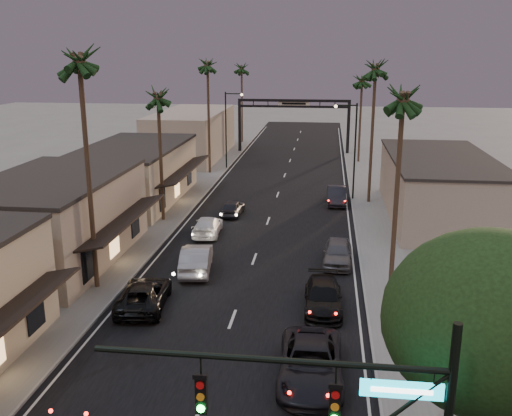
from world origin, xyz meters
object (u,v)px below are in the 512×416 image
(palm_ra, at_px, (404,92))
(oncoming_silver, at_px, (196,259))
(palm_lc, at_px, (158,92))
(curbside_black, at_px, (323,297))
(corner_tree, at_px, (495,330))
(palm_rc, at_px, (362,77))
(arch, at_px, (294,112))
(palm_ld, at_px, (207,62))
(oncoming_pickup, at_px, (144,294))
(curbside_near, at_px, (311,363))
(palm_far, at_px, (242,66))
(palm_rb, at_px, (376,64))
(streetlight_left, at_px, (228,124))
(palm_lb, at_px, (79,54))
(streetlight_right, at_px, (352,143))

(palm_ra, relative_size, oncoming_silver, 2.59)
(palm_lc, relative_size, curbside_black, 2.46)
(corner_tree, relative_size, oncoming_silver, 1.72)
(palm_ra, height_order, oncoming_silver, palm_ra)
(curbside_black, bearing_deg, palm_rc, 83.15)
(arch, distance_m, palm_ld, 18.61)
(oncoming_pickup, distance_m, oncoming_silver, 5.75)
(curbside_near, bearing_deg, palm_ra, 65.95)
(oncoming_silver, height_order, curbside_black, oncoming_silver)
(arch, distance_m, palm_far, 12.96)
(oncoming_pickup, height_order, curbside_near, curbside_near)
(palm_lc, xyz_separation_m, palm_rb, (17.20, 8.00, 1.95))
(palm_lc, xyz_separation_m, curbside_black, (13.28, -15.19, -9.75))
(streetlight_left, bearing_deg, palm_ra, -65.46)
(palm_lb, bearing_deg, arch, 79.84)
(arch, bearing_deg, streetlight_right, -74.53)
(palm_rc, distance_m, oncoming_silver, 41.54)
(palm_lc, distance_m, oncoming_pickup, 19.15)
(palm_lc, xyz_separation_m, palm_ra, (17.20, -12.00, 0.97))
(palm_rc, bearing_deg, oncoming_silver, -107.24)
(palm_ld, xyz_separation_m, curbside_near, (12.84, -41.24, -11.61))
(palm_far, relative_size, oncoming_pickup, 2.51)
(corner_tree, relative_size, oncoming_pickup, 1.68)
(arch, bearing_deg, palm_lb, -100.16)
(palm_rc, relative_size, palm_far, 0.92)
(palm_ra, xyz_separation_m, palm_far, (-16.90, 54.00, 0.00))
(oncoming_pickup, xyz_separation_m, curbside_near, (9.27, -6.15, 0.08))
(palm_lc, relative_size, oncoming_silver, 2.39)
(streetlight_right, height_order, palm_ra, palm_ra)
(palm_rb, xyz_separation_m, curbside_near, (-4.36, -30.24, -11.61))
(arch, height_order, palm_ld, palm_ld)
(palm_rc, height_order, curbside_near, palm_rc)
(palm_lb, distance_m, palm_far, 56.03)
(palm_rc, height_order, oncoming_silver, palm_rc)
(streetlight_left, distance_m, palm_lc, 22.65)
(palm_lc, relative_size, curbside_near, 2.11)
(corner_tree, bearing_deg, arch, 98.62)
(oncoming_pickup, bearing_deg, oncoming_silver, -112.70)
(curbside_black, bearing_deg, streetlight_right, 83.05)
(palm_lb, bearing_deg, curbside_black, -5.11)
(corner_tree, distance_m, curbside_black, 15.14)
(arch, bearing_deg, corner_tree, -81.38)
(corner_tree, xyz_separation_m, palm_ra, (-0.88, 16.55, 5.46))
(palm_ld, bearing_deg, streetlight_right, -32.79)
(palm_rb, distance_m, curbside_near, 32.68)
(arch, bearing_deg, palm_far, 136.05)
(corner_tree, bearing_deg, streetlight_left, 107.97)
(streetlight_left, xyz_separation_m, palm_ra, (15.52, -34.00, 6.11))
(palm_rc, height_order, oncoming_pickup, palm_rc)
(palm_lc, xyz_separation_m, oncoming_pickup, (3.56, -16.09, -9.74))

